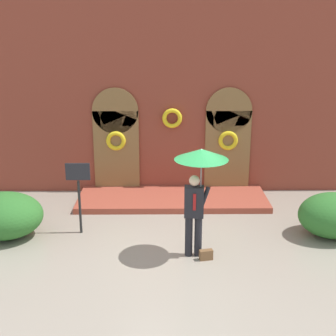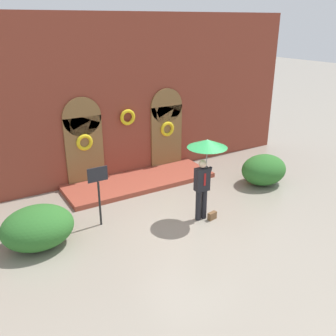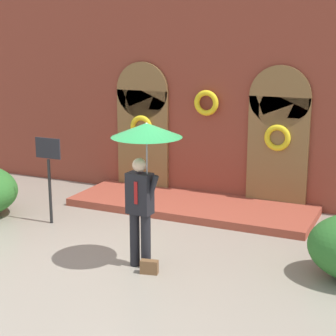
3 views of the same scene
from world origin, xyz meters
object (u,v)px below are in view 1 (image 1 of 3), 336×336
Objects in this scene: shrub_left at (4,216)px; shrub_right at (334,215)px; handbag at (206,255)px; sign_post at (79,186)px; person_with_umbrella at (199,170)px.

shrub_left is 1.10× the size of shrub_right.
handbag is 0.17× the size of shrub_right.
sign_post is 1.85m from shrub_left.
handbag is 4.73m from shrub_left.
shrub_right is (7.61, -0.04, -0.01)m from shrub_left.
person_with_umbrella is 4.72m from shrub_left.
shrub_right is at bearing -0.31° from shrub_left.
person_with_umbrella reaches higher than handbag.
person_with_umbrella is at bearing -23.22° from sign_post.
sign_post is 5.93m from shrub_right.
sign_post is (-2.69, 1.15, -0.75)m from person_with_umbrella.
person_with_umbrella is at bearing 116.33° from handbag.
shrub_right is at bearing -2.33° from sign_post.
sign_post reaches higher than shrub_left.
person_with_umbrella is 3.02m from sign_post.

